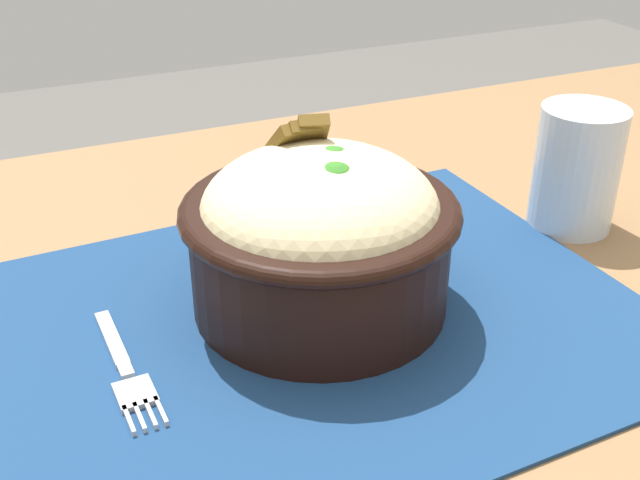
{
  "coord_description": "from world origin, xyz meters",
  "views": [
    {
      "loc": [
        0.16,
        0.37,
        1.05
      ],
      "look_at": [
        -0.02,
        -0.04,
        0.79
      ],
      "focal_mm": 45.1,
      "sensor_mm": 36.0,
      "label": 1
    }
  ],
  "objects": [
    {
      "name": "bowl",
      "position": [
        -0.02,
        -0.04,
        0.8
      ],
      "size": [
        0.21,
        0.21,
        0.13
      ],
      "color": "black",
      "rests_on": "placemat"
    },
    {
      "name": "table",
      "position": [
        0.0,
        0.0,
        0.67
      ],
      "size": [
        1.37,
        0.8,
        0.74
      ],
      "color": "olive",
      "rests_on": "ground_plane"
    },
    {
      "name": "drinking_glass",
      "position": [
        -0.26,
        -0.08,
        0.78
      ],
      "size": [
        0.07,
        0.07,
        0.1
      ],
      "color": "silver",
      "rests_on": "table"
    },
    {
      "name": "placemat",
      "position": [
        0.0,
        -0.03,
        0.74
      ],
      "size": [
        0.47,
        0.35,
        0.0
      ],
      "primitive_type": "cube",
      "rotation": [
        0.0,
        0.0,
        0.04
      ],
      "color": "navy",
      "rests_on": "table"
    },
    {
      "name": "fork",
      "position": [
        0.11,
        -0.02,
        0.75
      ],
      "size": [
        0.02,
        0.12,
        0.0
      ],
      "color": "#B5B5B5",
      "rests_on": "placemat"
    }
  ]
}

